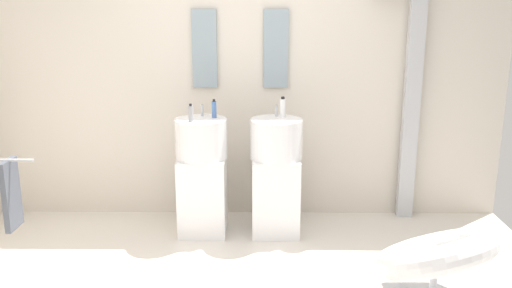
# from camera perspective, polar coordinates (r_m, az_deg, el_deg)

# --- Properties ---
(rear_partition) EXTENTS (4.80, 0.10, 2.60)m
(rear_partition) POSITION_cam_1_polar(r_m,az_deg,el_deg) (5.00, -1.61, 7.09)
(rear_partition) COLOR beige
(rear_partition) RESTS_ON ground_plane
(pedestal_sink_left) EXTENTS (0.44, 0.44, 1.11)m
(pedestal_sink_left) POSITION_cam_1_polar(r_m,az_deg,el_deg) (4.70, -5.62, -3.17)
(pedestal_sink_left) COLOR white
(pedestal_sink_left) RESTS_ON ground_plane
(pedestal_sink_right) EXTENTS (0.44, 0.44, 1.11)m
(pedestal_sink_right) POSITION_cam_1_polar(r_m,az_deg,el_deg) (4.67, 2.10, -3.21)
(pedestal_sink_right) COLOR white
(pedestal_sink_right) RESTS_ON ground_plane
(vanity_mirror_left) EXTENTS (0.22, 0.03, 0.69)m
(vanity_mirror_left) POSITION_cam_1_polar(r_m,az_deg,el_deg) (4.93, -5.38, 9.85)
(vanity_mirror_left) COLOR #8C9EA8
(vanity_mirror_right) EXTENTS (0.22, 0.03, 0.69)m
(vanity_mirror_right) POSITION_cam_1_polar(r_m,az_deg,el_deg) (4.90, 2.08, 9.88)
(vanity_mirror_right) COLOR #8C9EA8
(shower_column) EXTENTS (0.49, 0.24, 2.05)m
(shower_column) POSITION_cam_1_polar(r_m,az_deg,el_deg) (5.09, 15.73, 4.16)
(shower_column) COLOR #B7BABF
(shower_column) RESTS_ON ground_plane
(lounge_chair) EXTENTS (1.10, 1.10, 0.65)m
(lounge_chair) POSITION_cam_1_polar(r_m,az_deg,el_deg) (3.75, 18.18, -11.48)
(lounge_chair) COLOR #B7BABF
(lounge_chair) RESTS_ON ground_plane
(towel_rack) EXTENTS (0.37, 0.22, 0.95)m
(towel_rack) POSITION_cam_1_polar(r_m,az_deg,el_deg) (4.22, -24.46, -5.07)
(towel_rack) COLOR #B7BABF
(towel_rack) RESTS_ON ground_plane
(soap_bottle_grey) EXTENTS (0.04, 0.04, 0.15)m
(soap_bottle_grey) POSITION_cam_1_polar(r_m,az_deg,el_deg) (4.47, -6.81, 3.17)
(soap_bottle_grey) COLOR #99999E
(soap_bottle_grey) RESTS_ON pedestal_sink_left
(soap_bottle_white) EXTENTS (0.05, 0.05, 0.17)m
(soap_bottle_white) POSITION_cam_1_polar(r_m,az_deg,el_deg) (4.63, 2.80, 3.81)
(soap_bottle_white) COLOR white
(soap_bottle_white) RESTS_ON pedestal_sink_right
(soap_bottle_blue) EXTENTS (0.04, 0.04, 0.16)m
(soap_bottle_blue) POSITION_cam_1_polar(r_m,az_deg,el_deg) (4.61, -4.39, 3.63)
(soap_bottle_blue) COLOR #4C72B7
(soap_bottle_blue) RESTS_ON pedestal_sink_left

